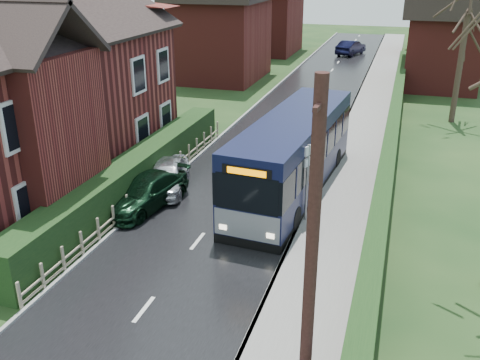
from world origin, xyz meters
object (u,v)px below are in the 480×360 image
(brick_house, at_px, (15,81))
(bus_stop_sign, at_px, (307,172))
(telegraph_pole, at_px, (311,263))
(car_green, at_px, (145,192))
(bus, at_px, (293,155))
(car_silver, at_px, (167,175))

(brick_house, xyz_separation_m, bus_stop_sign, (11.93, -0.30, -2.41))
(telegraph_pole, bearing_deg, bus_stop_sign, 102.38)
(bus_stop_sign, bearing_deg, car_green, -156.79)
(brick_house, height_order, bus_stop_sign, brick_house)
(bus, xyz_separation_m, car_green, (-5.05, -3.14, -0.96))
(brick_house, distance_m, telegraph_pole, 16.27)
(car_silver, bearing_deg, bus, 0.94)
(bus, relative_size, telegraph_pole, 1.48)
(brick_house, distance_m, bus_stop_sign, 12.18)
(car_green, bearing_deg, bus_stop_sign, 16.00)
(car_green, bearing_deg, telegraph_pole, -35.38)
(brick_house, bearing_deg, bus, 12.24)
(bus, height_order, car_green, bus)
(brick_house, xyz_separation_m, telegraph_pole, (13.53, -9.00, -0.76))
(bus_stop_sign, xyz_separation_m, telegraph_pole, (1.60, -8.70, 1.65))
(brick_house, distance_m, car_green, 6.99)
(car_silver, bearing_deg, brick_house, 175.40)
(brick_house, height_order, bus, brick_house)
(car_green, height_order, bus_stop_sign, bus_stop_sign)
(brick_house, distance_m, bus, 11.48)
(car_silver, bearing_deg, bus_stop_sign, -26.60)
(bus, height_order, bus_stop_sign, bus)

